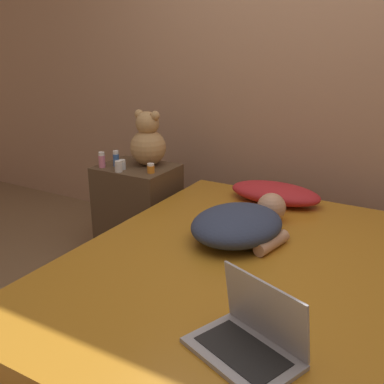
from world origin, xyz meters
The scene contains 13 objects.
ground_plane centered at (0.00, 0.00, 0.00)m, with size 12.00×12.00×0.00m, color brown.
wall_back centered at (0.00, 1.24, 1.30)m, with size 8.00×0.06×2.60m.
bed centered at (0.00, 0.00, 0.24)m, with size 1.38×1.92×0.48m.
nightstand centered at (-0.99, 0.64, 0.30)m, with size 0.48×0.39×0.61m.
pillow centered at (-0.10, 0.78, 0.54)m, with size 0.53×0.28×0.11m.
person_lying centered at (-0.07, 0.22, 0.56)m, with size 0.49×0.65×0.15m.
laptop centered at (0.30, -0.52, 0.54)m, with size 0.40×0.33×0.23m.
teddy_bear centered at (-0.94, 0.71, 0.76)m, with size 0.23×0.23×0.36m.
bottle_clear centered at (-1.03, 0.54, 0.64)m, with size 0.04×0.04×0.06m.
bottle_pink centered at (-1.17, 0.51, 0.66)m, with size 0.04×0.04×0.10m.
bottle_white centered at (-1.01, 0.49, 0.64)m, with size 0.05×0.05×0.07m.
bottle_orange centered at (-0.82, 0.56, 0.64)m, with size 0.05×0.05×0.06m.
bottle_blue centered at (-1.11, 0.58, 0.66)m, with size 0.04×0.04×0.10m.
Camera 1 is at (0.71, -1.61, 1.41)m, focal length 42.00 mm.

